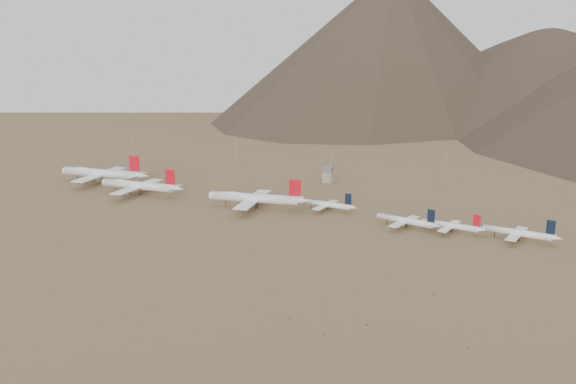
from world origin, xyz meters
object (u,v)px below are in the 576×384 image
at_px(narrowbody_b, 407,221).
at_px(control_tower, 329,175).
at_px(widebody_centre, 139,185).
at_px(widebody_east, 255,198).
at_px(narrowbody_a, 328,204).
at_px(widebody_west, 102,173).

distance_m(narrowbody_b, control_tower, 134.08).
xyz_separation_m(widebody_centre, control_tower, (106.57, 100.11, -1.75)).
relative_size(widebody_east, narrowbody_a, 1.74).
xyz_separation_m(narrowbody_a, narrowbody_b, (57.62, -16.68, 0.19)).
relative_size(widebody_centre, control_tower, 5.75).
xyz_separation_m(widebody_centre, narrowbody_a, (139.79, 18.18, -2.73)).
bearing_deg(narrowbody_b, narrowbody_a, 175.68).
bearing_deg(widebody_centre, control_tower, 38.72).
relative_size(widebody_east, control_tower, 5.87).
distance_m(narrowbody_a, control_tower, 88.41).
height_order(widebody_centre, control_tower, widebody_centre).
height_order(widebody_west, narrowbody_a, widebody_west).
distance_m(widebody_west, narrowbody_a, 191.19).
xyz_separation_m(widebody_east, control_tower, (12.22, 97.84, -1.97)).
bearing_deg(widebody_west, control_tower, 19.36).
bearing_deg(narrowbody_a, control_tower, 116.25).
relative_size(widebody_centre, narrowbody_b, 1.65).
bearing_deg(widebody_centre, widebody_east, -3.11).
xyz_separation_m(widebody_west, widebody_centre, (51.36, -18.79, -0.92)).
height_order(widebody_west, control_tower, widebody_west).
xyz_separation_m(widebody_west, control_tower, (157.93, 81.32, -2.67)).
relative_size(widebody_centre, widebody_east, 0.98).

